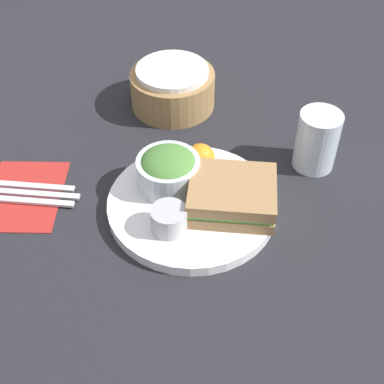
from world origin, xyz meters
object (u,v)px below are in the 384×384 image
at_px(dressing_cup, 169,219).
at_px(knife, 24,193).
at_px(sandwich, 232,195).
at_px(salad_bowl, 168,169).
at_px(bread_basket, 173,88).
at_px(plate, 192,204).
at_px(spoon, 27,186).
at_px(drink_glass, 317,140).
at_px(fork, 20,200).

relative_size(dressing_cup, knife, 0.29).
distance_m(sandwich, knife, 0.36).
xyz_separation_m(salad_bowl, bread_basket, (-0.00, 0.26, -0.01)).
xyz_separation_m(plate, spoon, (-0.29, 0.04, -0.00)).
bearing_deg(salad_bowl, sandwich, -25.95).
relative_size(plate, dressing_cup, 4.92).
bearing_deg(bread_basket, sandwich, -70.48).
bearing_deg(knife, dressing_cup, 166.25).
height_order(dressing_cup, drink_glass, drink_glass).
xyz_separation_m(dressing_cup, drink_glass, (0.25, 0.18, 0.02)).
bearing_deg(spoon, salad_bowl, -175.60).
xyz_separation_m(fork, knife, (0.00, 0.02, 0.00)).
height_order(salad_bowl, fork, salad_bowl).
xyz_separation_m(drink_glass, spoon, (-0.51, -0.07, -0.05)).
bearing_deg(sandwich, bread_basket, 109.52).
bearing_deg(plate, drink_glass, 28.19).
bearing_deg(knife, drink_glass, -164.73).
distance_m(salad_bowl, knife, 0.26).
xyz_separation_m(dressing_cup, bread_basket, (-0.01, 0.36, 0.00)).
bearing_deg(knife, bread_basket, -126.99).
height_order(knife, spoon, same).
distance_m(drink_glass, fork, 0.53).
distance_m(sandwich, salad_bowl, 0.12).
relative_size(salad_bowl, bread_basket, 0.63).
bearing_deg(spoon, fork, 90.00).
xyz_separation_m(sandwich, knife, (-0.36, 0.04, -0.04)).
relative_size(dressing_cup, drink_glass, 0.52).
bearing_deg(fork, sandwich, -177.90).
xyz_separation_m(salad_bowl, knife, (-0.25, -0.01, -0.05)).
height_order(plate, drink_glass, drink_glass).
xyz_separation_m(dressing_cup, knife, (-0.26, 0.09, -0.03)).
relative_size(salad_bowl, knife, 0.55).
distance_m(dressing_cup, drink_glass, 0.31).
bearing_deg(bread_basket, plate, -81.50).
bearing_deg(salad_bowl, drink_glass, 16.46).
relative_size(drink_glass, bread_basket, 0.64).
distance_m(plate, spoon, 0.29).
height_order(dressing_cup, spoon, dressing_cup).
bearing_deg(spoon, plate, 176.48).
bearing_deg(bread_basket, dressing_cup, -88.45).
bearing_deg(fork, knife, -90.00).
bearing_deg(dressing_cup, knife, 161.17).
distance_m(plate, dressing_cup, 0.08).
bearing_deg(dressing_cup, spoon, 157.54).
relative_size(bread_basket, knife, 0.87).
distance_m(bread_basket, spoon, 0.36).
height_order(salad_bowl, knife, salad_bowl).
distance_m(dressing_cup, fork, 0.27).
bearing_deg(plate, dressing_cup, -119.61).
bearing_deg(bread_basket, spoon, -133.82).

